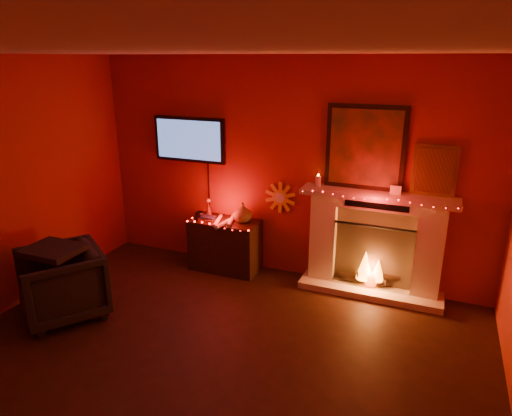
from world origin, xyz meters
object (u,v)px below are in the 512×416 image
Objects in this scene: fireplace at (374,234)px; tv at (190,140)px; armchair at (62,283)px; sunburst_clock at (280,198)px; console_table at (226,242)px.

tv is (-2.44, 0.06, 0.92)m from fireplace.
fireplace reaches higher than tv.
fireplace is at bearing 67.24° from armchair.
sunburst_clock reaches higher than console_table.
tv is at bearing 178.50° from fireplace.
tv is 3.10× the size of sunburst_clock.
tv is 1.34× the size of console_table.
armchair is (-1.78, -1.91, -0.62)m from sunburst_clock.
console_table is (-0.66, -0.22, -0.63)m from sunburst_clock.
armchair is (-0.53, -1.88, -1.27)m from tv.
armchair is at bearing -148.51° from fireplace.
armchair is (-2.97, -1.82, -0.35)m from fireplace.
sunburst_clock reaches higher than armchair.
sunburst_clock is 0.48× the size of armchair.
fireplace is at bearing -1.50° from tv.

